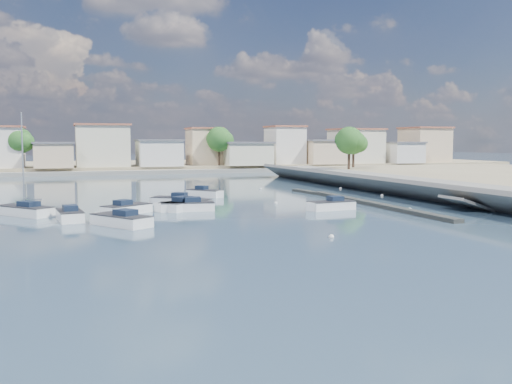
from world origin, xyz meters
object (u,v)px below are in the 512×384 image
motorboat_c (184,207)px  motorboat_g (206,194)px  sailboat (23,211)px  motorboat_f (173,201)px  motorboat_b (129,209)px  motorboat_a (119,220)px  motorboat_d (329,206)px  motorboat_e (69,215)px  motorboat_h (188,205)px

motorboat_c → motorboat_g: (4.97, 12.28, 0.00)m
motorboat_c → motorboat_g: bearing=68.0°
sailboat → motorboat_f: bearing=15.8°
motorboat_b → sailboat: sailboat is taller
sailboat → motorboat_a: bearing=-49.4°
motorboat_b → motorboat_g: bearing=51.5°
motorboat_b → sailboat: (-8.82, 1.66, 0.04)m
motorboat_f → motorboat_g: size_ratio=1.13×
motorboat_a → motorboat_d: 19.73m
motorboat_d → sailboat: (-26.72, 4.84, 0.04)m
motorboat_e → motorboat_h: 11.44m
motorboat_a → motorboat_f: same height
motorboat_e → sailboat: 5.73m
motorboat_e → motorboat_g: same height
motorboat_f → motorboat_h: 4.03m
motorboat_e → sailboat: (-3.81, 4.28, 0.04)m
motorboat_b → motorboat_c: same height
motorboat_c → motorboat_b: bearing=-176.8°
motorboat_c → motorboat_h: size_ratio=0.99×
motorboat_a → motorboat_f: bearing=63.0°
motorboat_b → motorboat_d: bearing=-10.1°
motorboat_b → motorboat_h: same height
motorboat_a → motorboat_g: 22.60m
motorboat_g → motorboat_a: bearing=-120.4°
motorboat_d → motorboat_h: (-12.28, 4.76, 0.00)m
motorboat_h → sailboat: 14.44m
motorboat_d → motorboat_h: size_ratio=0.89×
motorboat_d → motorboat_g: (-7.93, 15.73, 0.00)m
motorboat_f → sailboat: bearing=-164.2°
motorboat_b → motorboat_e: bearing=-152.4°
motorboat_a → motorboat_h: 11.08m
motorboat_e → motorboat_d: bearing=-1.4°
motorboat_d → motorboat_h: same height
motorboat_h → motorboat_c: bearing=-115.5°
motorboat_a → motorboat_f: 14.00m
sailboat → motorboat_b: bearing=-10.6°
motorboat_a → motorboat_e: 5.58m
motorboat_b → motorboat_c: bearing=3.2°
motorboat_a → motorboat_b: size_ratio=1.14×
motorboat_g → motorboat_h: 11.81m
motorboat_a → motorboat_b: same height
motorboat_b → motorboat_d: 18.18m
sailboat → motorboat_h: bearing=-0.3°
motorboat_c → sailboat: 13.89m
motorboat_e → motorboat_f: (9.90, 8.16, -0.00)m
motorboat_a → motorboat_h: bearing=50.2°
motorboat_e → motorboat_h: (10.64, 4.20, 0.00)m
motorboat_d → sailboat: 27.16m
motorboat_b → motorboat_h: bearing=15.7°
motorboat_b → sailboat: size_ratio=0.52×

